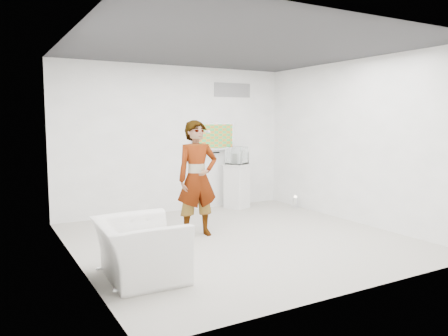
# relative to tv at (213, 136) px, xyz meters

# --- Properties ---
(room) EXTENTS (5.01, 5.01, 3.00)m
(room) POSITION_rel_tv_xyz_m (-0.85, -2.45, -0.05)
(room) COLOR #A6A298
(room) RESTS_ON ground
(tv) EXTENTS (1.00, 0.08, 0.60)m
(tv) POSITION_rel_tv_xyz_m (0.00, 0.00, 0.00)
(tv) COLOR silver
(tv) RESTS_ON room
(logo_decal) EXTENTS (0.90, 0.02, 0.30)m
(logo_decal) POSITION_rel_tv_xyz_m (0.50, 0.04, 1.00)
(logo_decal) COLOR gray
(logo_decal) RESTS_ON room
(person) EXTENTS (0.72, 0.50, 1.90)m
(person) POSITION_rel_tv_xyz_m (-1.33, -1.94, -0.60)
(person) COLOR silver
(person) RESTS_ON room
(armchair) EXTENTS (1.01, 1.14, 0.72)m
(armchair) POSITION_rel_tv_xyz_m (-2.80, -3.37, -1.19)
(armchair) COLOR silver
(armchair) RESTS_ON room
(pedestal) EXTENTS (0.61, 0.61, 0.95)m
(pedestal) POSITION_rel_tv_xyz_m (0.42, -0.30, -1.07)
(pedestal) COLOR silver
(pedestal) RESTS_ON room
(floor_uplight) EXTENTS (0.22, 0.22, 0.27)m
(floor_uplight) POSITION_rel_tv_xyz_m (1.49, -0.97, -1.42)
(floor_uplight) COLOR white
(floor_uplight) RESTS_ON room
(vitrine) EXTENTS (0.51, 0.51, 0.38)m
(vitrine) POSITION_rel_tv_xyz_m (0.42, -0.30, -0.41)
(vitrine) COLOR silver
(vitrine) RESTS_ON pedestal
(console) EXTENTS (0.06, 0.17, 0.23)m
(console) POSITION_rel_tv_xyz_m (0.42, -0.30, -0.48)
(console) COLOR silver
(console) RESTS_ON pedestal
(wii_remote) EXTENTS (0.04, 0.14, 0.03)m
(wii_remote) POSITION_rel_tv_xyz_m (-1.07, -1.81, 0.16)
(wii_remote) COLOR silver
(wii_remote) RESTS_ON person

